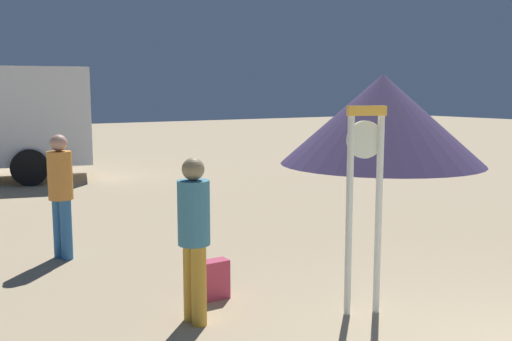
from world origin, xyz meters
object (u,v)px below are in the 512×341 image
person_near_clock (194,232)px  dome_tent (382,119)px  person_distant (61,190)px  backpack (214,280)px  standing_clock (364,190)px

person_near_clock → dome_tent: size_ratio=0.26×
person_distant → dome_tent: dome_tent is taller
backpack → person_distant: bearing=112.4°
backpack → dome_tent: size_ratio=0.07×
dome_tent → backpack: bearing=-142.6°
standing_clock → dome_tent: 12.93m
backpack → person_distant: 2.81m
person_near_clock → person_distant: (-0.54, 3.01, 0.03)m
backpack → person_distant: (-1.03, 2.51, 0.75)m
standing_clock → person_near_clock: size_ratio=1.30×
person_near_clock → dome_tent: 13.68m
standing_clock → person_distant: standing_clock is taller
person_distant → dome_tent: 12.55m
backpack → person_distant: person_distant is taller
standing_clock → person_distant: size_ratio=1.25×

